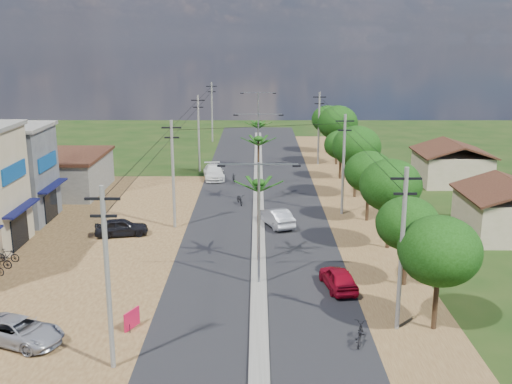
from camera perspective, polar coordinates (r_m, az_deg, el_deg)
ground at (r=38.85m, az=0.27°, el=-8.82°), size 160.00×160.00×0.00m
road at (r=52.96m, az=0.24°, el=-2.39°), size 12.00×110.00×0.04m
median at (r=55.82m, az=0.23°, el=-1.43°), size 1.00×90.00×0.18m
dirt_lot_west at (r=48.64m, az=-17.77°, el=-4.65°), size 18.00×46.00×0.04m
dirt_shoulder_east at (r=53.65m, az=9.36°, el=-2.37°), size 5.00×90.00×0.03m
shophouse_grey at (r=55.44m, az=-23.12°, el=1.62°), size 9.00×6.40×8.30m
low_shed at (r=64.65m, az=-18.73°, el=1.71°), size 10.40×10.40×3.95m
house_east_near at (r=51.56m, az=23.08°, el=-1.30°), size 7.60×7.50×4.60m
house_east_far at (r=68.33m, az=18.15°, el=2.77°), size 7.60×7.50×4.60m
tree_east_a at (r=33.03m, az=17.09°, el=-5.40°), size 4.40×4.40×6.37m
tree_east_b at (r=38.57m, az=14.24°, el=-2.94°), size 4.00×4.00×5.83m
tree_east_c at (r=45.03m, az=12.70°, el=0.62°), size 4.60×4.60×6.83m
tree_east_d at (r=51.77m, az=10.71°, el=1.90°), size 4.20×4.20×6.13m
tree_east_e at (r=59.39m, az=9.56°, el=4.28°), size 4.80×4.80×7.14m
tree_east_f at (r=67.33m, az=8.10°, el=4.48°), size 3.80×3.80×5.52m
tree_east_g at (r=75.04m, az=7.77°, el=6.55°), size 5.00×5.00×7.38m
tree_east_h at (r=82.95m, az=6.84°, el=6.90°), size 4.40×4.40×6.52m
palm_median_near at (r=40.89m, az=0.26°, el=0.56°), size 2.00×2.00×6.15m
palm_median_mid at (r=56.49m, az=0.24°, el=4.80°), size 2.00×2.00×6.55m
palm_median_far at (r=72.40m, az=0.22°, el=6.41°), size 2.00×2.00×5.85m
streetlight_near at (r=37.22m, az=0.27°, el=-2.04°), size 5.10×0.18×8.00m
streetlight_mid at (r=61.61m, az=0.23°, el=4.55°), size 5.10×0.18×8.00m
streetlight_far at (r=86.34m, az=0.21°, el=7.39°), size 5.10×0.18×8.00m
utility_pole_w_a at (r=28.63m, az=-13.97°, el=-7.69°), size 1.60×0.24×9.00m
utility_pole_w_b at (r=49.34m, az=-7.91°, el=1.90°), size 1.60×0.24×9.00m
utility_pole_w_c at (r=70.83m, az=-5.48°, el=5.76°), size 1.60×0.24×9.00m
utility_pole_w_d at (r=91.57m, az=-4.22°, el=7.73°), size 1.60×0.24×9.00m
utility_pole_e_a at (r=32.42m, az=13.72°, el=-5.04°), size 1.60×0.24×9.00m
utility_pole_e_b at (r=53.31m, az=8.34°, el=2.82°), size 1.60×0.24×9.00m
utility_pole_e_c at (r=74.84m, az=6.00°, el=6.20°), size 1.60×0.24×9.00m
car_red_near at (r=38.30m, az=7.85°, el=-8.18°), size 2.31×4.34×1.40m
car_silver_mid at (r=50.28m, az=1.95°, el=-2.45°), size 3.12×4.84×1.51m
car_white_far at (r=67.27m, az=-4.04°, el=1.86°), size 2.86×5.49×1.52m
car_parked_silver at (r=33.94m, az=-21.59°, el=-12.26°), size 5.25×3.82×1.33m
car_parked_dark at (r=48.96m, az=-12.70°, el=-3.32°), size 4.44×2.51×1.43m
moto_rider_east at (r=32.21m, az=9.84°, el=-13.19°), size 1.12×2.05×1.02m
moto_rider_west_a at (r=56.85m, az=-1.55°, el=-0.72°), size 1.13×1.98×0.99m
moto_rider_west_b at (r=65.47m, az=-2.13°, el=1.29°), size 0.76×1.68×0.98m
roadside_sign at (r=33.87m, az=-11.74°, el=-11.79°), size 0.63×1.23×1.08m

